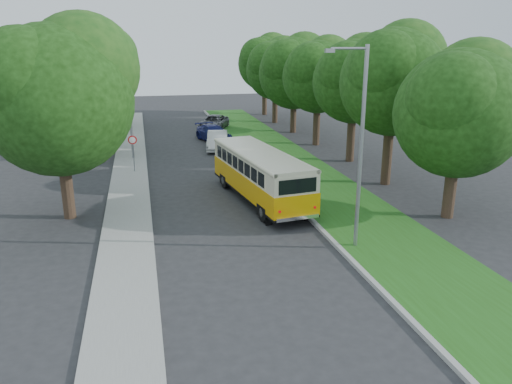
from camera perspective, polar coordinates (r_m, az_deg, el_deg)
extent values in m
plane|color=#27272A|center=(21.88, -1.85, -4.89)|extent=(120.00, 120.00, 0.00)
cube|color=gray|center=(27.26, 3.53, -0.31)|extent=(0.20, 70.00, 0.15)
cube|color=#225115|center=(28.00, 8.15, -0.01)|extent=(4.50, 70.00, 0.13)
cube|color=gray|center=(26.23, -14.37, -1.55)|extent=(2.20, 70.00, 0.12)
cylinder|color=#332319|center=(25.23, 21.36, 0.91)|extent=(0.56, 0.56, 3.35)
sphere|color=black|center=(24.60, 22.18, 8.27)|extent=(5.85, 5.85, 5.85)
sphere|color=black|center=(25.54, 23.64, 11.04)|extent=(4.38, 4.38, 4.38)
sphere|color=black|center=(23.42, 21.60, 9.77)|extent=(4.09, 4.09, 4.09)
cylinder|color=#332319|center=(30.01, 14.82, 4.81)|extent=(0.56, 0.56, 4.26)
sphere|color=black|center=(29.50, 15.37, 12.00)|extent=(5.98, 5.98, 5.98)
sphere|color=black|center=(30.46, 16.81, 14.28)|extent=(4.49, 4.49, 4.49)
sphere|color=black|center=(28.37, 14.57, 13.40)|extent=(4.19, 4.19, 4.19)
cylinder|color=#332319|center=(35.48, 10.81, 6.61)|extent=(0.56, 0.56, 3.95)
sphere|color=black|center=(35.05, 11.13, 12.28)|extent=(5.61, 5.61, 5.61)
sphere|color=black|center=(35.90, 12.34, 14.10)|extent=(4.21, 4.21, 4.21)
sphere|color=black|center=(34.03, 10.35, 13.37)|extent=(3.92, 3.92, 3.92)
cylinder|color=#332319|center=(40.85, 6.94, 8.04)|extent=(0.56, 0.56, 3.86)
sphere|color=black|center=(40.47, 7.12, 12.91)|extent=(5.64, 5.64, 5.64)
sphere|color=black|center=(41.28, 8.23, 14.51)|extent=(4.23, 4.23, 4.23)
sphere|color=black|center=(39.48, 6.32, 13.87)|extent=(3.95, 3.95, 3.95)
cylinder|color=#332319|center=(46.46, 4.29, 8.99)|extent=(0.56, 0.56, 3.58)
sphere|color=black|center=(46.11, 4.39, 13.35)|extent=(6.36, 6.36, 6.36)
sphere|color=black|center=(47.00, 5.53, 14.94)|extent=(4.77, 4.77, 4.77)
sphere|color=black|center=(45.04, 3.52, 14.30)|extent=(4.45, 4.45, 4.45)
cylinder|color=#332319|center=(52.13, 2.18, 9.94)|extent=(0.56, 0.56, 3.68)
sphere|color=black|center=(51.83, 2.23, 13.74)|extent=(5.91, 5.91, 5.91)
sphere|color=black|center=(52.63, 3.19, 15.07)|extent=(4.43, 4.43, 4.43)
sphere|color=black|center=(50.86, 1.46, 14.52)|extent=(4.14, 4.14, 4.14)
cylinder|color=#332319|center=(57.98, 0.98, 10.82)|extent=(0.56, 0.56, 4.05)
sphere|color=black|center=(57.71, 1.00, 14.44)|extent=(5.97, 5.97, 5.97)
sphere|color=black|center=(58.51, 1.89, 15.64)|extent=(4.48, 4.48, 4.48)
sphere|color=black|center=(56.75, 0.28, 15.16)|extent=(4.18, 4.18, 4.18)
cylinder|color=#332319|center=(25.01, -20.88, 1.23)|extent=(0.56, 0.56, 3.68)
sphere|color=black|center=(24.35, -21.79, 9.66)|extent=(6.80, 6.80, 6.80)
sphere|color=black|center=(24.78, -19.13, 13.20)|extent=(5.10, 5.10, 5.10)
sphere|color=black|center=(23.62, -24.79, 11.21)|extent=(4.76, 4.76, 4.76)
cylinder|color=#332319|center=(38.63, -18.33, 6.67)|extent=(0.56, 0.56, 3.68)
sphere|color=black|center=(38.20, -18.85, 12.14)|extent=(6.80, 6.80, 6.80)
sphere|color=black|center=(38.72, -17.15, 14.37)|extent=(5.10, 5.10, 5.10)
sphere|color=black|center=(37.42, -20.68, 13.20)|extent=(4.76, 4.76, 4.76)
cylinder|color=#332319|center=(50.47, -17.24, 8.97)|extent=(0.56, 0.56, 3.68)
sphere|color=black|center=(50.14, -17.61, 13.17)|extent=(6.80, 6.80, 6.80)
sphere|color=black|center=(50.70, -16.31, 14.85)|extent=(5.10, 5.10, 5.10)
sphere|color=black|center=(49.35, -18.98, 13.99)|extent=(4.76, 4.76, 4.76)
cylinder|color=gray|center=(19.71, 11.89, 4.48)|extent=(0.16, 0.16, 8.00)
cylinder|color=gray|center=(18.99, 10.62, 15.82)|extent=(1.40, 0.10, 0.10)
cube|color=gray|center=(18.71, 8.42, 15.70)|extent=(0.35, 0.16, 0.14)
cylinder|color=gray|center=(36.22, -14.24, 9.44)|extent=(0.16, 0.16, 7.50)
cylinder|color=gray|center=(35.98, -15.82, 15.04)|extent=(1.40, 0.10, 0.10)
cube|color=gray|center=(36.02, -17.04, 14.84)|extent=(0.35, 0.16, 0.14)
cylinder|color=gray|center=(32.68, -13.83, 4.25)|extent=(0.06, 0.06, 2.50)
cone|color=red|center=(32.46, -13.94, 5.79)|extent=(0.56, 0.02, 0.56)
cone|color=white|center=(32.44, -13.94, 5.78)|extent=(0.40, 0.02, 0.40)
imported|color=#AAAAAE|center=(34.23, -1.47, 4.32)|extent=(2.46, 4.23, 1.35)
imported|color=silver|center=(39.04, -4.43, 5.88)|extent=(2.28, 4.52, 1.42)
imported|color=navy|center=(42.43, -4.86, 6.70)|extent=(2.98, 4.95, 1.34)
imported|color=#595B60|center=(48.12, -4.87, 7.92)|extent=(3.85, 5.40, 1.37)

